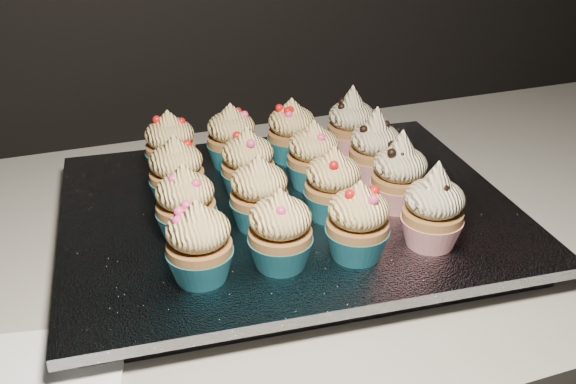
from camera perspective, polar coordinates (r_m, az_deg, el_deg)
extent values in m
cube|color=beige|center=(0.81, 6.07, -2.55)|extent=(2.44, 0.64, 0.04)
cube|color=black|center=(0.75, 0.00, -2.64)|extent=(0.49, 0.39, 0.02)
cube|color=silver|center=(0.74, 0.00, -1.51)|extent=(0.54, 0.43, 0.01)
cone|color=#1A697B|center=(0.61, -7.76, -6.40)|extent=(0.06, 0.06, 0.03)
ellipsoid|color=#FFD580|center=(0.59, -8.00, -3.36)|extent=(0.06, 0.06, 0.04)
cone|color=#FFD580|center=(0.58, -8.15, -1.42)|extent=(0.03, 0.03, 0.02)
cone|color=#1A697B|center=(0.62, -0.68, -5.31)|extent=(0.06, 0.06, 0.03)
ellipsoid|color=#FFD580|center=(0.60, -0.70, -2.31)|extent=(0.06, 0.06, 0.04)
cone|color=#FFD580|center=(0.59, -0.71, -0.39)|extent=(0.03, 0.03, 0.02)
cone|color=#1A697B|center=(0.64, 6.11, -4.50)|extent=(0.06, 0.06, 0.03)
ellipsoid|color=#FFD580|center=(0.62, 6.29, -1.55)|extent=(0.06, 0.06, 0.04)
cone|color=#FFD580|center=(0.61, 6.40, 0.33)|extent=(0.03, 0.03, 0.02)
cone|color=#B21827|center=(0.67, 12.55, -3.41)|extent=(0.06, 0.06, 0.03)
ellipsoid|color=beige|center=(0.65, 12.90, -0.57)|extent=(0.06, 0.06, 0.04)
cone|color=beige|center=(0.64, 13.16, 1.63)|extent=(0.03, 0.03, 0.03)
cone|color=#1A697B|center=(0.68, -8.93, -2.80)|extent=(0.06, 0.06, 0.03)
ellipsoid|color=#FFD580|center=(0.66, -9.17, 0.04)|extent=(0.06, 0.06, 0.04)
cone|color=#FFD580|center=(0.65, -9.32, 1.83)|extent=(0.03, 0.03, 0.02)
cone|color=#1A697B|center=(0.69, -2.53, -1.89)|extent=(0.06, 0.06, 0.03)
ellipsoid|color=#FFD580|center=(0.67, -2.60, 0.92)|extent=(0.06, 0.06, 0.04)
cone|color=#FFD580|center=(0.66, -2.64, 2.70)|extent=(0.03, 0.03, 0.02)
cone|color=#1A697B|center=(0.71, 3.94, -1.05)|extent=(0.06, 0.06, 0.03)
ellipsoid|color=#FFD580|center=(0.69, 4.04, 1.71)|extent=(0.06, 0.06, 0.04)
cone|color=#FFD580|center=(0.68, 4.11, 3.45)|extent=(0.03, 0.03, 0.02)
cone|color=#B21827|center=(0.73, 9.69, -0.24)|extent=(0.06, 0.06, 0.03)
ellipsoid|color=beige|center=(0.72, 9.94, 2.43)|extent=(0.06, 0.06, 0.04)
cone|color=beige|center=(0.71, 10.12, 4.48)|extent=(0.03, 0.03, 0.03)
cone|color=#1A697B|center=(0.74, -9.71, 0.11)|extent=(0.06, 0.06, 0.03)
ellipsoid|color=#FFD580|center=(0.73, -9.95, 2.76)|extent=(0.06, 0.06, 0.04)
cone|color=#FFD580|center=(0.72, -10.10, 4.42)|extent=(0.03, 0.03, 0.02)
cone|color=#1A697B|center=(0.75, -3.53, 0.88)|extent=(0.06, 0.06, 0.03)
ellipsoid|color=#FFD580|center=(0.74, -3.62, 3.51)|extent=(0.06, 0.06, 0.04)
cone|color=#FFD580|center=(0.73, -3.67, 5.16)|extent=(0.03, 0.03, 0.02)
cone|color=#1A697B|center=(0.77, 2.22, 1.63)|extent=(0.06, 0.06, 0.03)
ellipsoid|color=#FFD580|center=(0.76, 2.28, 4.21)|extent=(0.06, 0.06, 0.04)
cone|color=#FFD580|center=(0.75, 2.31, 5.82)|extent=(0.03, 0.03, 0.02)
cone|color=#B21827|center=(0.79, 7.59, 2.17)|extent=(0.06, 0.06, 0.03)
ellipsoid|color=beige|center=(0.78, 7.77, 4.69)|extent=(0.06, 0.06, 0.04)
cone|color=beige|center=(0.77, 7.90, 6.61)|extent=(0.03, 0.03, 0.03)
cone|color=#1A697B|center=(0.81, -10.27, 2.61)|extent=(0.06, 0.06, 0.03)
ellipsoid|color=#FFD580|center=(0.80, -10.50, 5.07)|extent=(0.06, 0.06, 0.04)
cone|color=#FFD580|center=(0.79, -10.65, 6.61)|extent=(0.03, 0.03, 0.02)
cone|color=#1A697B|center=(0.82, -4.97, 3.34)|extent=(0.06, 0.06, 0.03)
ellipsoid|color=#FFD580|center=(0.81, -5.08, 5.78)|extent=(0.06, 0.06, 0.04)
cone|color=#FFD580|center=(0.80, -5.15, 7.30)|extent=(0.03, 0.03, 0.02)
cone|color=#1A697B|center=(0.84, 0.32, 3.89)|extent=(0.06, 0.06, 0.03)
ellipsoid|color=#FFD580|center=(0.82, 0.33, 6.30)|extent=(0.06, 0.06, 0.04)
cone|color=#FFD580|center=(0.81, 0.33, 7.80)|extent=(0.03, 0.03, 0.02)
cone|color=#B21827|center=(0.86, 5.55, 4.42)|extent=(0.06, 0.06, 0.03)
ellipsoid|color=beige|center=(0.85, 5.67, 6.78)|extent=(0.06, 0.06, 0.04)
cone|color=beige|center=(0.84, 5.76, 8.57)|extent=(0.03, 0.03, 0.03)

